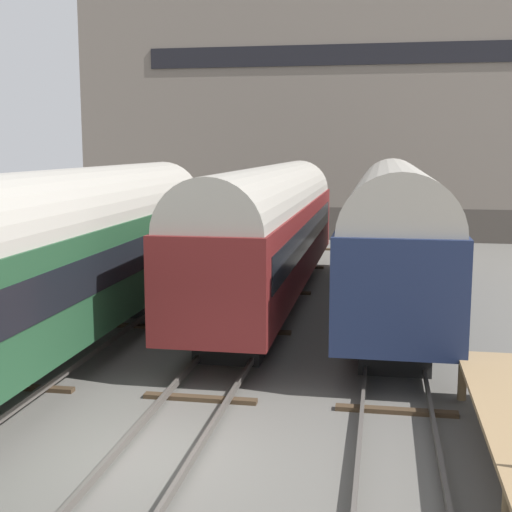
{
  "coord_description": "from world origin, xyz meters",
  "views": [
    {
      "loc": [
        3.93,
        -11.88,
        5.67
      ],
      "look_at": [
        0.0,
        10.21,
        2.2
      ],
      "focal_mm": 50.0,
      "sensor_mm": 36.0,
      "label": 1
    }
  ],
  "objects": [
    {
      "name": "train_car_navy",
      "position": [
        4.34,
        12.44,
        2.91
      ],
      "size": [
        3.05,
        17.86,
        5.13
      ],
      "color": "black",
      "rests_on": "ground"
    },
    {
      "name": "track_middle",
      "position": [
        0.0,
        0.0,
        0.14
      ],
      "size": [
        2.6,
        60.0,
        0.26
      ],
      "color": "#4C4742",
      "rests_on": "ground"
    },
    {
      "name": "warehouse_building",
      "position": [
        0.71,
        38.19,
        9.98
      ],
      "size": [
        31.48,
        13.7,
        19.95
      ],
      "color": "#46403A",
      "rests_on": "ground"
    },
    {
      "name": "train_car_green",
      "position": [
        -4.34,
        5.27,
        2.88
      ],
      "size": [
        3.07,
        18.64,
        5.08
      ],
      "color": "black",
      "rests_on": "ground"
    },
    {
      "name": "track_right",
      "position": [
        4.34,
        0.0,
        0.14
      ],
      "size": [
        2.6,
        60.0,
        0.26
      ],
      "color": "#4C4742",
      "rests_on": "ground"
    },
    {
      "name": "ground_plane",
      "position": [
        0.0,
        0.0,
        0.0
      ],
      "size": [
        200.0,
        200.0,
        0.0
      ],
      "primitive_type": "plane",
      "color": "#56544F"
    },
    {
      "name": "train_car_maroon",
      "position": [
        0.0,
        12.92,
        2.85
      ],
      "size": [
        2.88,
        18.82,
        4.99
      ],
      "color": "black",
      "rests_on": "ground"
    }
  ]
}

